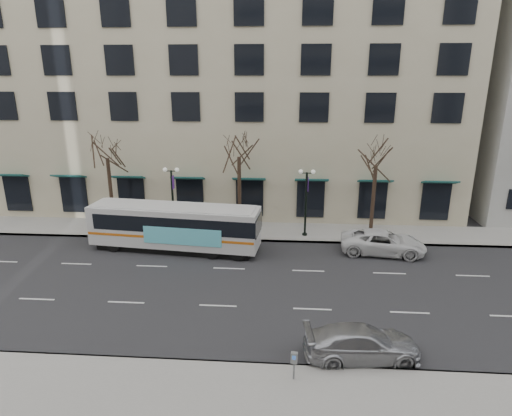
# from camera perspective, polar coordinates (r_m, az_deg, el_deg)

# --- Properties ---
(ground) EXTENTS (160.00, 160.00, 0.00)m
(ground) POSITION_cam_1_polar(r_m,az_deg,el_deg) (25.37, -4.30, -10.26)
(ground) COLOR black
(ground) RESTS_ON ground
(sidewalk_far) EXTENTS (80.00, 4.00, 0.15)m
(sidewalk_far) POSITION_cam_1_polar(r_m,az_deg,el_deg) (33.38, 6.45, -3.24)
(sidewalk_far) COLOR gray
(sidewalk_far) RESTS_ON ground
(building_hotel) EXTENTS (40.00, 20.00, 24.00)m
(building_hotel) POSITION_cam_1_polar(r_m,az_deg,el_deg) (43.59, -3.32, 17.62)
(building_hotel) COLOR tan
(building_hotel) RESTS_ON ground
(tree_far_left) EXTENTS (3.60, 3.60, 8.34)m
(tree_far_left) POSITION_cam_1_polar(r_m,az_deg,el_deg) (34.20, -19.37, 7.88)
(tree_far_left) COLOR black
(tree_far_left) RESTS_ON ground
(tree_far_mid) EXTENTS (3.60, 3.60, 8.55)m
(tree_far_mid) POSITION_cam_1_polar(r_m,az_deg,el_deg) (31.61, -2.31, 8.51)
(tree_far_mid) COLOR black
(tree_far_mid) RESTS_ON ground
(tree_far_right) EXTENTS (3.60, 3.60, 8.06)m
(tree_far_right) POSITION_cam_1_polar(r_m,az_deg,el_deg) (32.18, 15.84, 7.16)
(tree_far_right) COLOR black
(tree_far_right) RESTS_ON ground
(lamp_post_left) EXTENTS (1.22, 0.45, 5.21)m
(lamp_post_left) POSITION_cam_1_polar(r_m,az_deg,el_deg) (32.79, -11.05, 1.43)
(lamp_post_left) COLOR black
(lamp_post_left) RESTS_ON ground
(lamp_post_right) EXTENTS (1.22, 0.45, 5.21)m
(lamp_post_right) POSITION_cam_1_polar(r_m,az_deg,el_deg) (31.73, 6.69, 1.11)
(lamp_post_right) COLOR black
(lamp_post_right) RESTS_ON ground
(city_bus) EXTENTS (12.01, 3.81, 3.20)m
(city_bus) POSITION_cam_1_polar(r_m,az_deg,el_deg) (30.09, -10.65, -2.37)
(city_bus) COLOR silver
(city_bus) RESTS_ON ground
(silver_car) EXTENTS (5.18, 2.53, 1.45)m
(silver_car) POSITION_cam_1_polar(r_m,az_deg,el_deg) (19.75, 13.96, -17.09)
(silver_car) COLOR #AAABB2
(silver_car) RESTS_ON ground
(white_pickup) EXTENTS (5.93, 3.19, 1.58)m
(white_pickup) POSITION_cam_1_polar(r_m,az_deg,el_deg) (30.59, 16.57, -4.40)
(white_pickup) COLOR silver
(white_pickup) RESTS_ON ground
(pay_station) EXTENTS (0.28, 0.21, 1.22)m
(pay_station) POSITION_cam_1_polar(r_m,az_deg,el_deg) (17.85, 5.11, -19.53)
(pay_station) COLOR gray
(pay_station) RESTS_ON sidewalk_near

